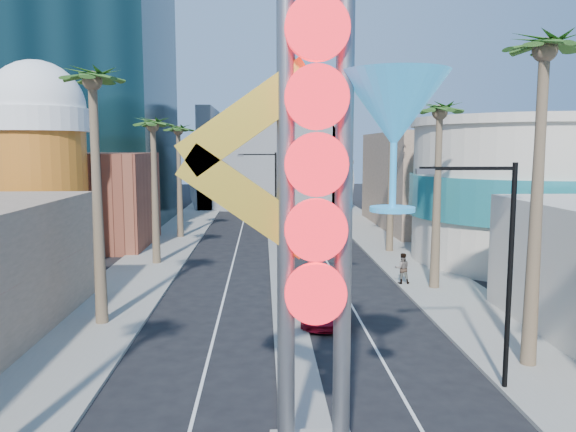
# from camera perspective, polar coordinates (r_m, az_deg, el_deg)

# --- Properties ---
(sidewalk_west) EXTENTS (5.00, 100.00, 0.15)m
(sidewalk_west) POSITION_cam_1_polar(r_m,az_deg,el_deg) (46.97, -12.67, -3.50)
(sidewalk_west) COLOR gray
(sidewalk_west) RESTS_ON ground
(sidewalk_east) EXTENTS (5.00, 100.00, 0.15)m
(sidewalk_east) POSITION_cam_1_polar(r_m,az_deg,el_deg) (47.48, 10.57, -3.34)
(sidewalk_east) COLOR gray
(sidewalk_east) RESTS_ON ground
(median) EXTENTS (1.60, 84.00, 0.15)m
(median) POSITION_cam_1_polar(r_m,az_deg,el_deg) (49.21, -1.08, -2.85)
(median) COLOR gray
(median) RESTS_ON ground
(brick_filler_west) EXTENTS (10.00, 10.00, 8.00)m
(brick_filler_west) POSITION_cam_1_polar(r_m,az_deg,el_deg) (50.86, -19.43, 1.53)
(brick_filler_west) COLOR brown
(brick_filler_west) RESTS_ON ground
(filler_east) EXTENTS (10.00, 20.00, 10.00)m
(filler_east) POSITION_cam_1_polar(r_m,az_deg,el_deg) (61.06, 13.86, 3.52)
(filler_east) COLOR #8E745B
(filler_east) RESTS_ON ground
(beer_mug) EXTENTS (7.00, 7.00, 14.50)m
(beer_mug) POSITION_cam_1_polar(r_m,az_deg,el_deg) (43.43, -23.95, 5.54)
(beer_mug) COLOR orange
(beer_mug) RESTS_ON ground
(turquoise_building) EXTENTS (16.60, 16.60, 10.60)m
(turquoise_building) POSITION_cam_1_polar(r_m,az_deg,el_deg) (44.94, 22.82, 2.30)
(turquoise_building) COLOR beige
(turquoise_building) RESTS_ON ground
(canopy) EXTENTS (22.00, 16.00, 22.00)m
(canopy) POSITION_cam_1_polar(r_m,az_deg,el_deg) (82.59, -1.71, 4.10)
(canopy) COLOR slate
(canopy) RESTS_ON ground
(neon_sign) EXTENTS (6.53, 2.60, 12.55)m
(neon_sign) POSITION_cam_1_polar(r_m,az_deg,el_deg) (13.64, 6.18, 1.94)
(neon_sign) COLOR gray
(neon_sign) RESTS_ON ground
(streetlight_0) EXTENTS (3.79, 0.25, 8.00)m
(streetlight_0) POSITION_cam_1_polar(r_m,az_deg,el_deg) (30.74, 0.80, 0.23)
(streetlight_0) COLOR black
(streetlight_0) RESTS_ON ground
(streetlight_1) EXTENTS (3.79, 0.25, 8.00)m
(streetlight_1) POSITION_cam_1_polar(r_m,az_deg,el_deg) (54.59, -1.84, 3.20)
(streetlight_1) COLOR black
(streetlight_1) RESTS_ON ground
(streetlight_2) EXTENTS (3.45, 0.25, 8.00)m
(streetlight_2) POSITION_cam_1_polar(r_m,az_deg,el_deg) (20.45, 20.49, -3.78)
(streetlight_2) COLOR black
(streetlight_2) RESTS_ON ground
(palm_1) EXTENTS (2.40, 2.40, 12.70)m
(palm_1) POSITION_cam_1_polar(r_m,az_deg,el_deg) (27.68, -19.21, 11.44)
(palm_1) COLOR brown
(palm_1) RESTS_ON ground
(palm_2) EXTENTS (2.40, 2.40, 11.20)m
(palm_2) POSITION_cam_1_polar(r_m,az_deg,el_deg) (41.22, -13.55, 8.18)
(palm_2) COLOR brown
(palm_2) RESTS_ON ground
(palm_3) EXTENTS (2.40, 2.40, 11.20)m
(palm_3) POSITION_cam_1_polar(r_m,az_deg,el_deg) (53.05, -11.08, 7.94)
(palm_3) COLOR brown
(palm_3) RESTS_ON ground
(palm_5) EXTENTS (2.40, 2.40, 13.20)m
(palm_5) POSITION_cam_1_polar(r_m,az_deg,el_deg) (23.06, 24.55, 13.27)
(palm_5) COLOR brown
(palm_5) RESTS_ON ground
(palm_6) EXTENTS (2.40, 2.40, 11.70)m
(palm_6) POSITION_cam_1_polar(r_m,az_deg,el_deg) (34.08, 15.13, 9.17)
(palm_6) COLOR brown
(palm_6) RESTS_ON ground
(palm_7) EXTENTS (2.40, 2.40, 12.70)m
(palm_7) POSITION_cam_1_polar(r_m,az_deg,el_deg) (45.70, 10.55, 9.80)
(palm_7) COLOR brown
(palm_7) RESTS_ON ground
(red_pickup) EXTENTS (2.68, 5.20, 1.40)m
(red_pickup) POSITION_cam_1_polar(r_m,az_deg,el_deg) (27.91, 3.72, -9.24)
(red_pickup) COLOR maroon
(red_pickup) RESTS_ON ground
(pedestrian_b) EXTENTS (0.97, 0.78, 1.90)m
(pedestrian_b) POSITION_cam_1_polar(r_m,az_deg,el_deg) (35.35, 11.53, -5.22)
(pedestrian_b) COLOR gray
(pedestrian_b) RESTS_ON sidewalk_east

